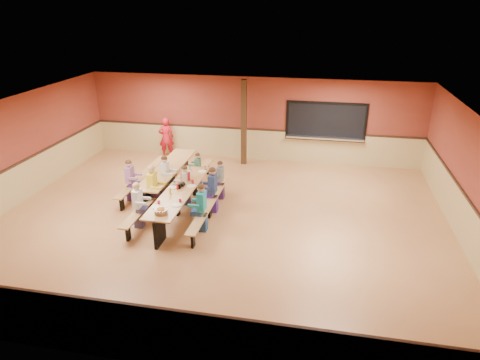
# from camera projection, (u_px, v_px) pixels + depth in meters

# --- Properties ---
(ground) EXTENTS (12.00, 12.00, 0.00)m
(ground) POSITION_uv_depth(u_px,v_px,m) (221.00, 220.00, 11.43)
(ground) COLOR #9F663C
(ground) RESTS_ON ground
(room_envelope) EXTENTS (12.04, 10.04, 3.02)m
(room_envelope) POSITION_uv_depth(u_px,v_px,m) (220.00, 197.00, 11.17)
(room_envelope) COLOR maroon
(room_envelope) RESTS_ON ground
(kitchen_pass_through) EXTENTS (2.78, 0.28, 1.38)m
(kitchen_pass_through) POSITION_uv_depth(u_px,v_px,m) (326.00, 123.00, 14.88)
(kitchen_pass_through) COLOR black
(kitchen_pass_through) RESTS_ON ground
(structural_post) EXTENTS (0.18, 0.18, 3.00)m
(structural_post) POSITION_uv_depth(u_px,v_px,m) (244.00, 123.00, 14.87)
(structural_post) COLOR #301E10
(structural_post) RESTS_ON ground
(cafeteria_table_main) EXTENTS (1.91, 3.70, 0.74)m
(cafeteria_table_main) POSITION_uv_depth(u_px,v_px,m) (180.00, 197.00, 11.56)
(cafeteria_table_main) COLOR #A67742
(cafeteria_table_main) RESTS_ON ground
(cafeteria_table_second) EXTENTS (1.91, 3.70, 0.74)m
(cafeteria_table_second) POSITION_uv_depth(u_px,v_px,m) (168.00, 174.00, 13.08)
(cafeteria_table_second) COLOR #A67742
(cafeteria_table_second) RESTS_ON ground
(seated_child_white_left) EXTENTS (0.38, 0.31, 1.23)m
(seated_child_white_left) POSITION_uv_depth(u_px,v_px,m) (138.00, 205.00, 10.89)
(seated_child_white_left) COLOR white
(seated_child_white_left) RESTS_ON ground
(seated_adult_yellow) EXTENTS (0.42, 0.35, 1.32)m
(seated_adult_yellow) POSITION_uv_depth(u_px,v_px,m) (152.00, 188.00, 11.76)
(seated_adult_yellow) COLOR gold
(seated_adult_yellow) RESTS_ON ground
(seated_child_grey_left) EXTENTS (0.38, 0.31, 1.24)m
(seated_child_grey_left) POSITION_uv_depth(u_px,v_px,m) (166.00, 176.00, 12.69)
(seated_child_grey_left) COLOR silver
(seated_child_grey_left) RESTS_ON ground
(seated_child_teal_right) EXTENTS (0.40, 0.33, 1.27)m
(seated_child_teal_right) POSITION_uv_depth(u_px,v_px,m) (202.00, 208.00, 10.70)
(seated_child_teal_right) COLOR teal
(seated_child_teal_right) RESTS_ON ground
(seated_child_navy_right) EXTENTS (0.41, 0.33, 1.29)m
(seated_child_navy_right) POSITION_uv_depth(u_px,v_px,m) (213.00, 190.00, 11.69)
(seated_child_navy_right) COLOR navy
(seated_child_navy_right) RESTS_ON ground
(seated_child_char_right) EXTENTS (0.34, 0.28, 1.16)m
(seated_child_char_right) POSITION_uv_depth(u_px,v_px,m) (220.00, 180.00, 12.51)
(seated_child_char_right) COLOR #575F61
(seated_child_char_right) RESTS_ON ground
(seated_child_purple_sec) EXTENTS (0.38, 0.31, 1.24)m
(seated_child_purple_sec) POSITION_uv_depth(u_px,v_px,m) (130.00, 181.00, 12.38)
(seated_child_purple_sec) COLOR #8A5A8B
(seated_child_purple_sec) RESTS_ON ground
(seated_child_green_sec) EXTENTS (0.32, 0.26, 1.11)m
(seated_child_green_sec) POSITION_uv_depth(u_px,v_px,m) (198.00, 170.00, 13.30)
(seated_child_green_sec) COLOR #31624E
(seated_child_green_sec) RESTS_ON ground
(seated_child_tan_sec) EXTENTS (0.35, 0.28, 1.16)m
(seated_child_tan_sec) POSITION_uv_depth(u_px,v_px,m) (185.00, 185.00, 12.15)
(seated_child_tan_sec) COLOR #BAA492
(seated_child_tan_sec) RESTS_ON ground
(standing_woman) EXTENTS (0.65, 0.55, 1.51)m
(standing_woman) POSITION_uv_depth(u_px,v_px,m) (166.00, 138.00, 15.82)
(standing_woman) COLOR red
(standing_woman) RESTS_ON ground
(punch_pitcher) EXTENTS (0.16, 0.16, 0.22)m
(punch_pitcher) POSITION_uv_depth(u_px,v_px,m) (188.00, 176.00, 12.09)
(punch_pitcher) COLOR #B5182B
(punch_pitcher) RESTS_ON cafeteria_table_main
(chip_bowl) EXTENTS (0.32, 0.32, 0.15)m
(chip_bowl) POSITION_uv_depth(u_px,v_px,m) (161.00, 211.00, 10.16)
(chip_bowl) COLOR orange
(chip_bowl) RESTS_ON cafeteria_table_main
(napkin_dispenser) EXTENTS (0.10, 0.14, 0.13)m
(napkin_dispenser) POSITION_uv_depth(u_px,v_px,m) (179.00, 186.00, 11.57)
(napkin_dispenser) COLOR black
(napkin_dispenser) RESTS_ON cafeteria_table_main
(condiment_mustard) EXTENTS (0.06, 0.06, 0.17)m
(condiment_mustard) POSITION_uv_depth(u_px,v_px,m) (170.00, 191.00, 11.20)
(condiment_mustard) COLOR yellow
(condiment_mustard) RESTS_ON cafeteria_table_main
(condiment_ketchup) EXTENTS (0.06, 0.06, 0.17)m
(condiment_ketchup) POSITION_uv_depth(u_px,v_px,m) (177.00, 187.00, 11.46)
(condiment_ketchup) COLOR #B2140F
(condiment_ketchup) RESTS_ON cafeteria_table_main
(table_paddle) EXTENTS (0.16, 0.16, 0.56)m
(table_paddle) POSITION_uv_depth(u_px,v_px,m) (181.00, 181.00, 11.70)
(table_paddle) COLOR black
(table_paddle) RESTS_ON cafeteria_table_main
(place_settings) EXTENTS (0.65, 3.30, 0.11)m
(place_settings) POSITION_uv_depth(u_px,v_px,m) (179.00, 188.00, 11.45)
(place_settings) COLOR beige
(place_settings) RESTS_ON cafeteria_table_main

